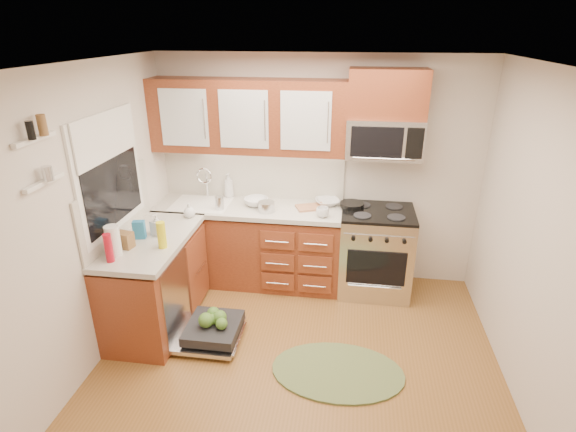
% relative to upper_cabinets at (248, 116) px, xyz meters
% --- Properties ---
extents(floor, '(3.50, 3.50, 0.00)m').
position_rel_upper_cabinets_xyz_m(floor, '(0.73, -1.57, -1.88)').
color(floor, brown).
rests_on(floor, ground).
extents(ceiling, '(3.50, 3.50, 0.00)m').
position_rel_upper_cabinets_xyz_m(ceiling, '(0.73, -1.57, 0.62)').
color(ceiling, white).
rests_on(ceiling, ground).
extents(wall_back, '(3.50, 0.04, 2.50)m').
position_rel_upper_cabinets_xyz_m(wall_back, '(0.73, 0.18, -0.62)').
color(wall_back, beige).
rests_on(wall_back, ground).
extents(wall_left, '(0.04, 3.50, 2.50)m').
position_rel_upper_cabinets_xyz_m(wall_left, '(-1.02, -1.57, -0.62)').
color(wall_left, beige).
rests_on(wall_left, ground).
extents(wall_right, '(0.04, 3.50, 2.50)m').
position_rel_upper_cabinets_xyz_m(wall_right, '(2.48, -1.57, -0.62)').
color(wall_right, beige).
rests_on(wall_right, ground).
extents(base_cabinet_back, '(2.05, 0.60, 0.85)m').
position_rel_upper_cabinets_xyz_m(base_cabinet_back, '(0.00, -0.12, -1.45)').
color(base_cabinet_back, '#612816').
rests_on(base_cabinet_back, ground).
extents(base_cabinet_left, '(0.60, 1.25, 0.85)m').
position_rel_upper_cabinets_xyz_m(base_cabinet_left, '(-0.72, -1.05, -1.45)').
color(base_cabinet_left, '#612816').
rests_on(base_cabinet_left, ground).
extents(countertop_back, '(2.07, 0.64, 0.05)m').
position_rel_upper_cabinets_xyz_m(countertop_back, '(0.00, -0.14, -0.97)').
color(countertop_back, beige).
rests_on(countertop_back, base_cabinet_back).
extents(countertop_left, '(0.64, 1.27, 0.05)m').
position_rel_upper_cabinets_xyz_m(countertop_left, '(-0.71, -1.05, -0.97)').
color(countertop_left, beige).
rests_on(countertop_left, base_cabinet_left).
extents(backsplash_back, '(2.05, 0.02, 0.57)m').
position_rel_upper_cabinets_xyz_m(backsplash_back, '(0.00, 0.16, -0.67)').
color(backsplash_back, beige).
rests_on(backsplash_back, ground).
extents(backsplash_left, '(0.02, 1.25, 0.57)m').
position_rel_upper_cabinets_xyz_m(backsplash_left, '(-1.01, -1.05, -0.67)').
color(backsplash_left, beige).
rests_on(backsplash_left, ground).
extents(upper_cabinets, '(2.05, 0.35, 0.75)m').
position_rel_upper_cabinets_xyz_m(upper_cabinets, '(0.00, 0.00, 0.00)').
color(upper_cabinets, '#612816').
rests_on(upper_cabinets, ground).
extents(cabinet_over_mw, '(0.76, 0.35, 0.47)m').
position_rel_upper_cabinets_xyz_m(cabinet_over_mw, '(1.41, 0.00, 0.26)').
color(cabinet_over_mw, '#612816').
rests_on(cabinet_over_mw, ground).
extents(range, '(0.76, 0.64, 0.95)m').
position_rel_upper_cabinets_xyz_m(range, '(1.41, -0.15, -1.40)').
color(range, silver).
rests_on(range, ground).
extents(microwave, '(0.76, 0.38, 0.40)m').
position_rel_upper_cabinets_xyz_m(microwave, '(1.41, -0.02, -0.18)').
color(microwave, silver).
rests_on(microwave, ground).
extents(sink, '(0.62, 0.50, 0.26)m').
position_rel_upper_cabinets_xyz_m(sink, '(-0.52, -0.16, -1.07)').
color(sink, white).
rests_on(sink, ground).
extents(dishwasher, '(0.70, 0.60, 0.20)m').
position_rel_upper_cabinets_xyz_m(dishwasher, '(-0.13, -1.27, -1.77)').
color(dishwasher, silver).
rests_on(dishwasher, ground).
extents(window, '(0.03, 1.05, 1.05)m').
position_rel_upper_cabinets_xyz_m(window, '(-1.01, -1.07, -0.32)').
color(window, white).
rests_on(window, ground).
extents(window_blind, '(0.02, 0.96, 0.40)m').
position_rel_upper_cabinets_xyz_m(window_blind, '(-0.98, -1.07, 0.00)').
color(window_blind, white).
rests_on(window_blind, ground).
extents(shelf_upper, '(0.04, 0.40, 0.03)m').
position_rel_upper_cabinets_xyz_m(shelf_upper, '(-0.99, -1.92, 0.17)').
color(shelf_upper, white).
rests_on(shelf_upper, ground).
extents(shelf_lower, '(0.04, 0.40, 0.03)m').
position_rel_upper_cabinets_xyz_m(shelf_lower, '(-0.99, -1.92, -0.12)').
color(shelf_lower, white).
rests_on(shelf_lower, ground).
extents(rug, '(1.23, 0.89, 0.02)m').
position_rel_upper_cabinets_xyz_m(rug, '(1.08, -1.54, -1.86)').
color(rug, '#617241').
rests_on(rug, ground).
extents(skillet, '(0.27, 0.27, 0.05)m').
position_rel_upper_cabinets_xyz_m(skillet, '(1.12, -0.06, -0.90)').
color(skillet, black).
rests_on(skillet, range).
extents(stock_pot, '(0.20, 0.20, 0.11)m').
position_rel_upper_cabinets_xyz_m(stock_pot, '(0.23, -0.26, -0.90)').
color(stock_pot, silver).
rests_on(stock_pot, countertop_back).
extents(cutting_board, '(0.36, 0.30, 0.02)m').
position_rel_upper_cabinets_xyz_m(cutting_board, '(0.69, -0.10, -0.94)').
color(cutting_board, '#A86F4D').
rests_on(cutting_board, countertop_back).
extents(canister, '(0.10, 0.10, 0.15)m').
position_rel_upper_cabinets_xyz_m(canister, '(-0.27, -0.28, -0.88)').
color(canister, silver).
rests_on(canister, countertop_back).
extents(paper_towel_roll, '(0.15, 0.15, 0.27)m').
position_rel_upper_cabinets_xyz_m(paper_towel_roll, '(-0.88, -1.41, -0.82)').
color(paper_towel_roll, white).
rests_on(paper_towel_roll, countertop_left).
extents(mustard_bottle, '(0.09, 0.09, 0.24)m').
position_rel_upper_cabinets_xyz_m(mustard_bottle, '(-0.52, -1.22, -0.83)').
color(mustard_bottle, yellow).
rests_on(mustard_bottle, countertop_left).
extents(red_bottle, '(0.07, 0.07, 0.25)m').
position_rel_upper_cabinets_xyz_m(red_bottle, '(-0.86, -1.52, -0.83)').
color(red_bottle, '#AE0E1F').
rests_on(red_bottle, countertop_left).
extents(wooden_box, '(0.16, 0.13, 0.14)m').
position_rel_upper_cabinets_xyz_m(wooden_box, '(-0.85, -1.26, -0.88)').
color(wooden_box, brown).
rests_on(wooden_box, countertop_left).
extents(blue_carton, '(0.12, 0.08, 0.17)m').
position_rel_upper_cabinets_xyz_m(blue_carton, '(-0.81, -1.07, -0.86)').
color(blue_carton, teal).
rests_on(blue_carton, countertop_left).
extents(bowl_a, '(0.32, 0.32, 0.06)m').
position_rel_upper_cabinets_xyz_m(bowl_a, '(0.86, 0.03, -0.92)').
color(bowl_a, '#999999').
rests_on(bowl_a, countertop_back).
extents(bowl_b, '(0.32, 0.32, 0.08)m').
position_rel_upper_cabinets_xyz_m(bowl_b, '(0.08, -0.10, -0.91)').
color(bowl_b, '#999999').
rests_on(bowl_b, countertop_back).
extents(cup, '(0.17, 0.17, 0.10)m').
position_rel_upper_cabinets_xyz_m(cup, '(0.83, -0.32, -0.90)').
color(cup, '#999999').
rests_on(cup, countertop_back).
extents(soap_bottle_a, '(0.13, 0.13, 0.28)m').
position_rel_upper_cabinets_xyz_m(soap_bottle_a, '(-0.27, 0.10, -0.81)').
color(soap_bottle_a, '#999999').
rests_on(soap_bottle_a, countertop_back).
extents(soap_bottle_b, '(0.12, 0.13, 0.21)m').
position_rel_upper_cabinets_xyz_m(soap_bottle_b, '(-0.68, -0.97, -0.85)').
color(soap_bottle_b, '#999999').
rests_on(soap_bottle_b, countertop_left).
extents(soap_bottle_c, '(0.16, 0.16, 0.15)m').
position_rel_upper_cabinets_xyz_m(soap_bottle_c, '(-0.52, -0.52, -0.87)').
color(soap_bottle_c, '#999999').
rests_on(soap_bottle_c, countertop_left).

